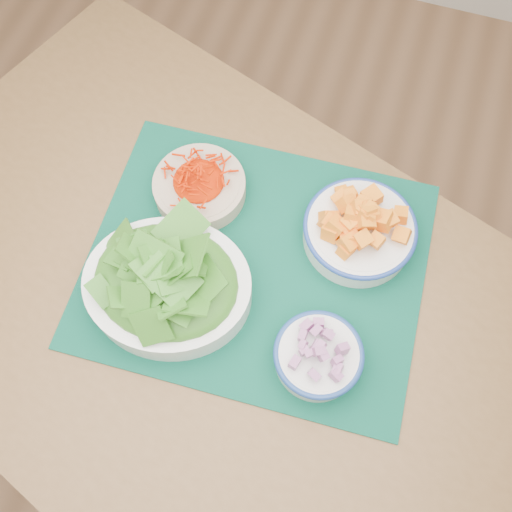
{
  "coord_description": "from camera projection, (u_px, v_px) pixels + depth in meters",
  "views": [
    {
      "loc": [
        0.08,
        -0.01,
        1.71
      ],
      "look_at": [
        -0.05,
        0.38,
        0.78
      ],
      "focal_mm": 40.0,
      "sensor_mm": 36.0,
      "label": 1
    }
  ],
  "objects": [
    {
      "name": "squash_bowl",
      "position": [
        361.0,
        226.0,
        1.01
      ],
      "size": [
        0.23,
        0.23,
        0.11
      ],
      "rotation": [
        0.0,
        0.0,
        -0.16
      ],
      "color": "white",
      "rests_on": "placemat"
    },
    {
      "name": "lettuce_bowl",
      "position": [
        166.0,
        281.0,
        0.96
      ],
      "size": [
        0.32,
        0.29,
        0.13
      ],
      "rotation": [
        0.0,
        0.0,
        0.17
      ],
      "color": "white",
      "rests_on": "placemat"
    },
    {
      "name": "ground",
      "position": [
        230.0,
        495.0,
        1.57
      ],
      "size": [
        4.0,
        4.0,
        0.0
      ],
      "primitive_type": "plane",
      "color": "#AA7952",
      "rests_on": "ground"
    },
    {
      "name": "onion_bowl",
      "position": [
        318.0,
        355.0,
        0.93
      ],
      "size": [
        0.15,
        0.15,
        0.08
      ],
      "rotation": [
        0.0,
        0.0,
        0.09
      ],
      "color": "silver",
      "rests_on": "placemat"
    },
    {
      "name": "carrot_bowl",
      "position": [
        199.0,
        185.0,
        1.07
      ],
      "size": [
        0.22,
        0.22,
        0.06
      ],
      "rotation": [
        0.0,
        0.0,
        -0.32
      ],
      "color": "#C2AB90",
      "rests_on": "placemat"
    },
    {
      "name": "table",
      "position": [
        205.0,
        306.0,
        1.1
      ],
      "size": [
        1.51,
        1.25,
        0.75
      ],
      "rotation": [
        0.0,
        0.0,
        -0.34
      ],
      "color": "brown",
      "rests_on": "ground"
    },
    {
      "name": "placemat",
      "position": [
        256.0,
        263.0,
        1.04
      ],
      "size": [
        0.63,
        0.52,
        0.0
      ],
      "primitive_type": "cube",
      "rotation": [
        0.0,
        0.0,
        0.05
      ],
      "color": "#033024",
      "rests_on": "table"
    }
  ]
}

